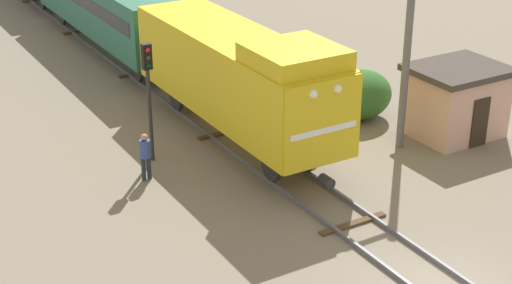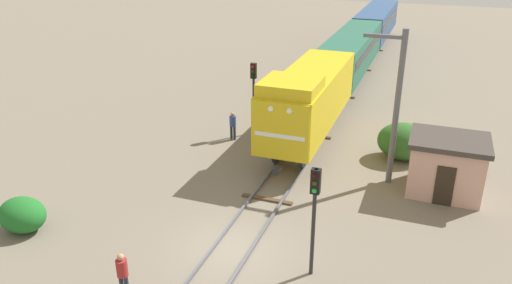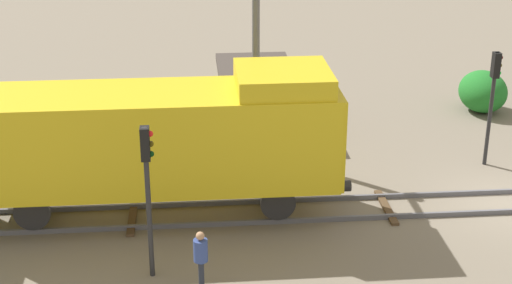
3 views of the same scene
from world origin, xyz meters
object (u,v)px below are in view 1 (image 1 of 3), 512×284
object	(u,v)px
passenger_car_leading	(107,2)
traffic_signal_mid	(148,81)
worker_by_signal	(145,153)
relay_hut	(456,100)
locomotive	(239,73)
catenary_mast	(406,44)

from	to	relation	value
passenger_car_leading	traffic_signal_mid	xyz separation A→B (m)	(-3.40, -13.04, 0.49)
passenger_car_leading	traffic_signal_mid	bearing A→B (deg)	-104.61
worker_by_signal	relay_hut	xyz separation A→B (m)	(11.70, -2.43, 0.40)
passenger_car_leading	traffic_signal_mid	size ratio (longest dim) A/B	3.23
worker_by_signal	passenger_car_leading	bearing A→B (deg)	-7.11
locomotive	relay_hut	bearing A→B (deg)	-24.72
catenary_mast	relay_hut	size ratio (longest dim) A/B	2.13
catenary_mast	worker_by_signal	bearing A→B (deg)	166.06
traffic_signal_mid	worker_by_signal	world-z (taller)	traffic_signal_mid
locomotive	worker_by_signal	distance (m)	4.67
locomotive	worker_by_signal	world-z (taller)	locomotive
locomotive	catenary_mast	world-z (taller)	catenary_mast
relay_hut	locomotive	bearing A→B (deg)	155.28
locomotive	traffic_signal_mid	world-z (taller)	locomotive
locomotive	passenger_car_leading	size ratio (longest dim) A/B	0.83
locomotive	catenary_mast	xyz separation A→B (m)	(4.93, -3.29, 1.20)
traffic_signal_mid	locomotive	bearing A→B (deg)	-4.90
worker_by_signal	locomotive	bearing A→B (deg)	-67.08
passenger_car_leading	worker_by_signal	distance (m)	15.04
traffic_signal_mid	relay_hut	size ratio (longest dim) A/B	1.24
passenger_car_leading	catenary_mast	distance (m)	17.41
catenary_mast	locomotive	bearing A→B (deg)	146.28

